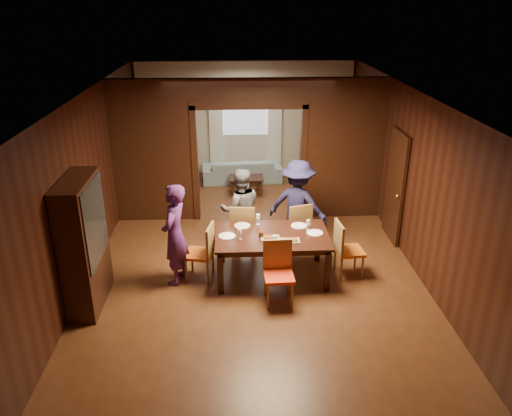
{
  "coord_description": "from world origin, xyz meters",
  "views": [
    {
      "loc": [
        -0.32,
        -8.11,
        4.34
      ],
      "look_at": [
        0.05,
        -0.4,
        1.05
      ],
      "focal_mm": 35.0,
      "sensor_mm": 36.0,
      "label": 1
    }
  ],
  "objects_px": {
    "person_grey": "(240,210)",
    "hutch": "(84,244)",
    "person_navy": "(298,205)",
    "dining_table": "(272,255)",
    "person_purple": "(175,235)",
    "chair_right": "(350,249)",
    "chair_near": "(279,274)",
    "chair_far_l": "(243,228)",
    "sofa": "(242,170)",
    "chair_left": "(199,252)",
    "coffee_table": "(246,185)",
    "chair_far_r": "(296,226)"
  },
  "relations": [
    {
      "from": "person_grey",
      "to": "person_navy",
      "type": "distance_m",
      "value": 1.04
    },
    {
      "from": "sofa",
      "to": "chair_left",
      "type": "distance_m",
      "value": 4.79
    },
    {
      "from": "hutch",
      "to": "chair_far_r",
      "type": "bearing_deg",
      "value": 25.0
    },
    {
      "from": "dining_table",
      "to": "chair_left",
      "type": "bearing_deg",
      "value": -178.7
    },
    {
      "from": "chair_near",
      "to": "hutch",
      "type": "xyz_separation_m",
      "value": [
        -2.86,
        0.13,
        0.52
      ]
    },
    {
      "from": "dining_table",
      "to": "chair_near",
      "type": "height_order",
      "value": "chair_near"
    },
    {
      "from": "sofa",
      "to": "coffee_table",
      "type": "height_order",
      "value": "sofa"
    },
    {
      "from": "dining_table",
      "to": "chair_near",
      "type": "distance_m",
      "value": 0.8
    },
    {
      "from": "chair_right",
      "to": "hutch",
      "type": "bearing_deg",
      "value": 92.81
    },
    {
      "from": "chair_right",
      "to": "chair_near",
      "type": "relative_size",
      "value": 1.0
    },
    {
      "from": "person_purple",
      "to": "coffee_table",
      "type": "relative_size",
      "value": 2.11
    },
    {
      "from": "chair_left",
      "to": "person_navy",
      "type": "bearing_deg",
      "value": 132.76
    },
    {
      "from": "chair_left",
      "to": "chair_far_l",
      "type": "height_order",
      "value": "same"
    },
    {
      "from": "sofa",
      "to": "dining_table",
      "type": "xyz_separation_m",
      "value": [
        0.4,
        -4.69,
        0.09
      ]
    },
    {
      "from": "person_grey",
      "to": "person_navy",
      "type": "height_order",
      "value": "person_navy"
    },
    {
      "from": "coffee_table",
      "to": "dining_table",
      "type": "bearing_deg",
      "value": -85.29
    },
    {
      "from": "chair_near",
      "to": "chair_far_r",
      "type": "bearing_deg",
      "value": 72.4
    },
    {
      "from": "person_navy",
      "to": "sofa",
      "type": "xyz_separation_m",
      "value": [
        -0.94,
        3.67,
        -0.56
      ]
    },
    {
      "from": "person_navy",
      "to": "dining_table",
      "type": "distance_m",
      "value": 1.24
    },
    {
      "from": "chair_right",
      "to": "hutch",
      "type": "height_order",
      "value": "hutch"
    },
    {
      "from": "sofa",
      "to": "coffee_table",
      "type": "bearing_deg",
      "value": 91.83
    },
    {
      "from": "chair_right",
      "to": "hutch",
      "type": "relative_size",
      "value": 0.48
    },
    {
      "from": "person_purple",
      "to": "coffee_table",
      "type": "xyz_separation_m",
      "value": [
        1.25,
        3.93,
        -0.64
      ]
    },
    {
      "from": "sofa",
      "to": "person_purple",
      "type": "bearing_deg",
      "value": 72.56
    },
    {
      "from": "person_navy",
      "to": "chair_near",
      "type": "distance_m",
      "value": 1.91
    },
    {
      "from": "person_purple",
      "to": "sofa",
      "type": "bearing_deg",
      "value": -179.54
    },
    {
      "from": "chair_left",
      "to": "chair_far_r",
      "type": "height_order",
      "value": "same"
    },
    {
      "from": "dining_table",
      "to": "chair_right",
      "type": "distance_m",
      "value": 1.29
    },
    {
      "from": "person_navy",
      "to": "sofa",
      "type": "distance_m",
      "value": 3.83
    },
    {
      "from": "person_grey",
      "to": "chair_left",
      "type": "bearing_deg",
      "value": 48.96
    },
    {
      "from": "person_purple",
      "to": "chair_far_l",
      "type": "xyz_separation_m",
      "value": [
        1.11,
        0.96,
        -0.36
      ]
    },
    {
      "from": "chair_left",
      "to": "chair_near",
      "type": "height_order",
      "value": "same"
    },
    {
      "from": "chair_near",
      "to": "hutch",
      "type": "relative_size",
      "value": 0.48
    },
    {
      "from": "dining_table",
      "to": "coffee_table",
      "type": "relative_size",
      "value": 2.31
    },
    {
      "from": "person_grey",
      "to": "chair_far_r",
      "type": "relative_size",
      "value": 1.6
    },
    {
      "from": "chair_right",
      "to": "chair_near",
      "type": "distance_m",
      "value": 1.45
    },
    {
      "from": "person_navy",
      "to": "dining_table",
      "type": "xyz_separation_m",
      "value": [
        -0.54,
        -1.02,
        -0.47
      ]
    },
    {
      "from": "person_navy",
      "to": "chair_near",
      "type": "height_order",
      "value": "person_navy"
    },
    {
      "from": "person_purple",
      "to": "person_navy",
      "type": "relative_size",
      "value": 1.0
    },
    {
      "from": "person_grey",
      "to": "hutch",
      "type": "height_order",
      "value": "hutch"
    },
    {
      "from": "coffee_table",
      "to": "person_navy",
      "type": "bearing_deg",
      "value": -73.09
    },
    {
      "from": "person_navy",
      "to": "chair_right",
      "type": "distance_m",
      "value": 1.34
    },
    {
      "from": "chair_near",
      "to": "coffee_table",
      "type": "bearing_deg",
      "value": 92.12
    },
    {
      "from": "chair_right",
      "to": "chair_far_l",
      "type": "xyz_separation_m",
      "value": [
        -1.74,
        0.91,
        0.0
      ]
    },
    {
      "from": "person_navy",
      "to": "person_purple",
      "type": "bearing_deg",
      "value": 52.48
    },
    {
      "from": "person_purple",
      "to": "hutch",
      "type": "relative_size",
      "value": 0.84
    },
    {
      "from": "person_purple",
      "to": "person_grey",
      "type": "relative_size",
      "value": 1.09
    },
    {
      "from": "person_grey",
      "to": "sofa",
      "type": "relative_size",
      "value": 0.79
    },
    {
      "from": "person_navy",
      "to": "dining_table",
      "type": "bearing_deg",
      "value": 86.66
    },
    {
      "from": "dining_table",
      "to": "chair_right",
      "type": "xyz_separation_m",
      "value": [
        1.28,
        -0.04,
        0.1
      ]
    }
  ]
}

